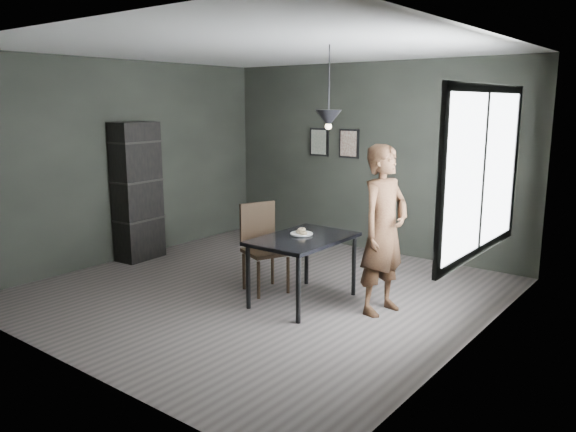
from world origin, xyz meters
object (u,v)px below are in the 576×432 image
Objects in this scene: woman at (384,230)px; pendant_lamp at (328,118)px; cafe_table at (303,244)px; white_plate at (301,234)px; wood_chair at (262,241)px; shelf_unit at (137,192)px.

pendant_lamp reaches higher than woman.
woman is at bearing 16.29° from pendant_lamp.
white_plate reaches higher than cafe_table.
white_plate is at bearing 24.56° from wood_chair.
woman reaches higher than wood_chair.
woman is (0.92, 0.20, 0.14)m from white_plate.
pendant_lamp is (0.25, 0.10, 1.38)m from cafe_table.
pendant_lamp reaches higher than shelf_unit.
shelf_unit is (-3.77, -0.27, 0.08)m from woman.
white_plate is 0.22× the size of wood_chair.
wood_chair is at bearing 107.90° from woman.
shelf_unit is 3.35m from pendant_lamp.
woman is (0.85, 0.28, 0.23)m from cafe_table.
wood_chair is at bearing 175.37° from cafe_table.
pendant_lamp is (-0.60, -0.18, 1.15)m from woman.
white_plate is 2.85m from shelf_unit.
woman is 1.72× the size of wood_chair.
wood_chair is at bearing -177.99° from white_plate.
cafe_table is 5.22× the size of white_plate.
wood_chair is 0.54× the size of shelf_unit.
shelf_unit is at bearing 179.85° from cafe_table.
wood_chair is at bearing -3.14° from shelf_unit.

